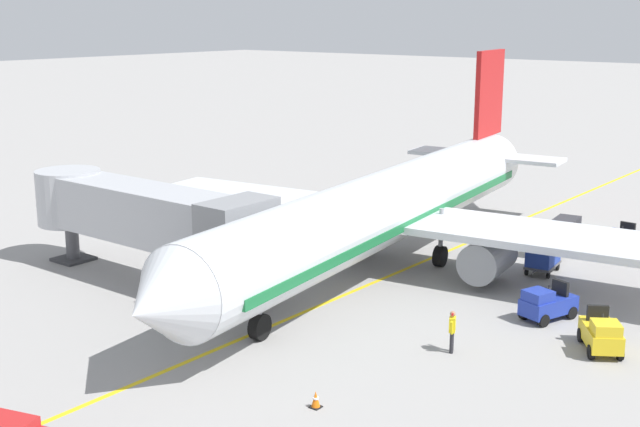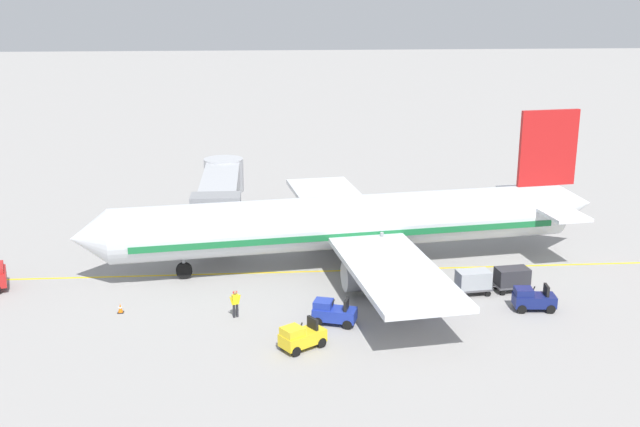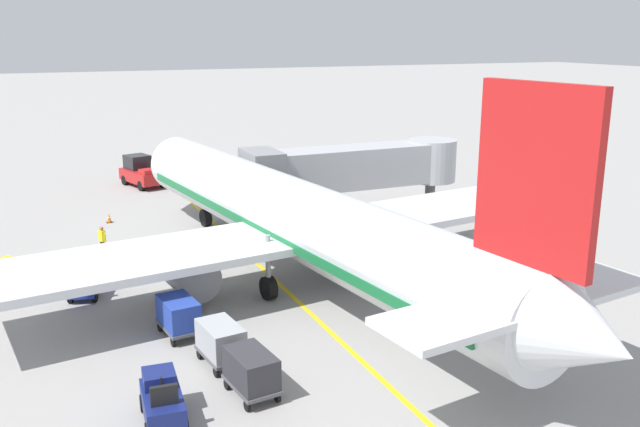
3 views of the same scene
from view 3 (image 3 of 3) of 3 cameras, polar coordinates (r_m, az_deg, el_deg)
ground_plane at (r=35.06m, az=-4.14°, el=-5.21°), size 400.00×400.00×0.00m
gate_lead_in_line at (r=35.06m, az=-4.14°, el=-5.20°), size 0.24×80.00×0.01m
parked_airliner at (r=33.60m, az=-2.25°, el=-0.37°), size 30.43×37.32×10.63m
jet_bridge at (r=44.99m, az=2.94°, el=3.87°), size 14.96×3.50×4.98m
pushback_tractor at (r=56.97m, az=-14.55°, el=3.33°), size 3.39×4.85×2.40m
baggage_tug_lead at (r=23.04m, az=-13.00°, el=-14.89°), size 1.45×2.58×1.62m
baggage_tug_trailing at (r=34.16m, az=-18.86°, el=-5.28°), size 1.94×2.75×1.62m
baggage_tug_spare at (r=36.02m, az=-24.12°, el=-4.76°), size 2.39×2.74×1.62m
baggage_cart_front at (r=28.62m, az=-11.71°, el=-8.19°), size 1.56×2.96×1.58m
baggage_cart_second_in_train at (r=26.04m, az=-8.26°, el=-10.42°), size 1.56×2.96×1.58m
baggage_cart_third_in_train at (r=23.84m, az=-5.76°, el=-12.84°), size 1.56×2.96×1.58m
ground_crew_wing_walker at (r=39.63m, az=-17.67°, el=-2.06°), size 0.39×0.69×1.69m
ground_crew_loader at (r=31.81m, az=-10.36°, el=-5.72°), size 0.35×0.72×1.69m
safety_cone_nose_left at (r=46.63m, az=-17.16°, el=-0.38°), size 0.36×0.36×0.59m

